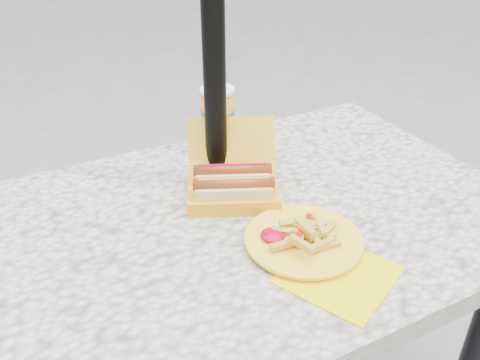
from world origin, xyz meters
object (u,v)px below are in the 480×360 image
umbrella_pole (213,36)px  fries_plate (306,241)px  soda_cup (218,118)px  hotdog_box (233,185)px

umbrella_pole → fries_plate: 0.46m
fries_plate → umbrella_pole: bearing=98.6°
umbrella_pole → soda_cup: umbrella_pole is taller
umbrella_pole → hotdog_box: umbrella_pole is taller
hotdog_box → fries_plate: bearing=-52.9°
hotdog_box → fries_plate: size_ratio=0.75×
umbrella_pole → fries_plate: bearing=-81.4°
fries_plate → hotdog_box: bearing=102.5°
umbrella_pole → soda_cup: size_ratio=13.18×
umbrella_pole → fries_plate: size_ratio=6.31×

